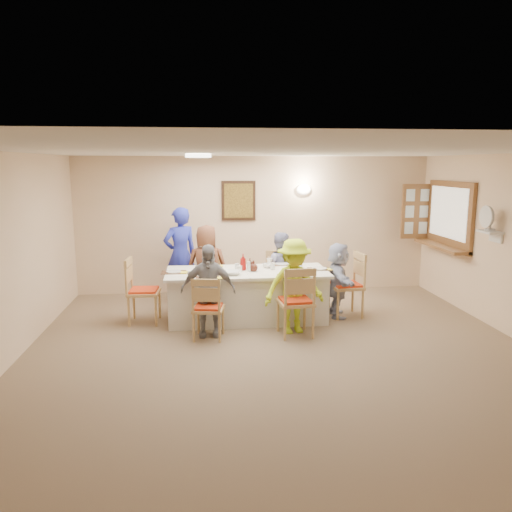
{
  "coord_description": "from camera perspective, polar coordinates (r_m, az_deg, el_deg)",
  "views": [
    {
      "loc": [
        -0.95,
        -5.63,
        2.35
      ],
      "look_at": [
        -0.2,
        1.4,
        1.05
      ],
      "focal_mm": 35.0,
      "sensor_mm": 36.0,
      "label": 1
    }
  ],
  "objects": [
    {
      "name": "ground",
      "position": [
        6.17,
        3.3,
        -11.97
      ],
      "size": [
        7.0,
        7.0,
        0.0
      ],
      "primitive_type": "plane",
      "color": "#7D6A4F"
    },
    {
      "name": "room_walls",
      "position": [
        5.77,
        3.46,
        2.08
      ],
      "size": [
        7.0,
        7.0,
        7.0
      ],
      "color": "beige",
      "rests_on": "ground"
    },
    {
      "name": "wall_picture",
      "position": [
        9.14,
        -2.01,
        6.34
      ],
      "size": [
        0.62,
        0.05,
        0.72
      ],
      "color": "#3B2214",
      "rests_on": "room_walls"
    },
    {
      "name": "wall_sconce",
      "position": [
        9.27,
        5.48,
        7.59
      ],
      "size": [
        0.26,
        0.09,
        0.18
      ],
      "primitive_type": "ellipsoid",
      "color": "white",
      "rests_on": "room_walls"
    },
    {
      "name": "ceiling_light",
      "position": [
        7.13,
        -6.62,
        11.32
      ],
      "size": [
        0.36,
        0.36,
        0.05
      ],
      "primitive_type": "cylinder",
      "color": "white",
      "rests_on": "room_walls"
    },
    {
      "name": "serving_hatch",
      "position": [
        9.08,
        21.26,
        4.34
      ],
      "size": [
        0.06,
        1.5,
        1.15
      ],
      "primitive_type": "cube",
      "color": "brown",
      "rests_on": "room_walls"
    },
    {
      "name": "hatch_sill",
      "position": [
        9.09,
        20.38,
        1.07
      ],
      "size": [
        0.3,
        1.5,
        0.05
      ],
      "primitive_type": "cube",
      "color": "brown",
      "rests_on": "room_walls"
    },
    {
      "name": "shutter_door",
      "position": [
        9.65,
        17.83,
        4.87
      ],
      "size": [
        0.55,
        0.04,
        1.0
      ],
      "primitive_type": "cube",
      "color": "brown",
      "rests_on": "room_walls"
    },
    {
      "name": "fan_shelf",
      "position": [
        7.88,
        25.16,
        2.51
      ],
      "size": [
        0.22,
        0.36,
        0.03
      ],
      "primitive_type": "cube",
      "color": "white",
      "rests_on": "room_walls"
    },
    {
      "name": "desk_fan",
      "position": [
        7.85,
        25.05,
        3.59
      ],
      "size": [
        0.3,
        0.3,
        0.28
      ],
      "primitive_type": null,
      "color": "#A5A5A8",
      "rests_on": "fan_shelf"
    },
    {
      "name": "dining_table",
      "position": [
        7.66,
        -1.02,
        -4.49
      ],
      "size": [
        2.44,
        1.03,
        0.76
      ],
      "primitive_type": "cube",
      "color": "white",
      "rests_on": "ground"
    },
    {
      "name": "chair_back_left",
      "position": [
        8.38,
        -5.6,
        -2.63
      ],
      "size": [
        0.51,
        0.51,
        0.93
      ],
      "primitive_type": null,
      "rotation": [
        0.0,
        0.0,
        -0.17
      ],
      "color": "tan",
      "rests_on": "ground"
    },
    {
      "name": "chair_back_right",
      "position": [
        8.48,
        2.54,
        -2.52
      ],
      "size": [
        0.45,
        0.45,
        0.9
      ],
      "primitive_type": null,
      "rotation": [
        0.0,
        0.0,
        -0.04
      ],
      "color": "tan",
      "rests_on": "ground"
    },
    {
      "name": "chair_front_left",
      "position": [
        6.84,
        -5.46,
        -5.82
      ],
      "size": [
        0.49,
        0.49,
        0.88
      ],
      "primitive_type": null,
      "rotation": [
        0.0,
        0.0,
        2.97
      ],
      "color": "tan",
      "rests_on": "ground"
    },
    {
      "name": "chair_front_right",
      "position": [
        6.94,
        4.53,
        -5.08
      ],
      "size": [
        0.52,
        0.52,
        1.0
      ],
      "primitive_type": null,
      "rotation": [
        0.0,
        0.0,
        3.24
      ],
      "color": "tan",
      "rests_on": "ground"
    },
    {
      "name": "chair_left_end",
      "position": [
        7.65,
        -12.69,
        -3.85
      ],
      "size": [
        0.5,
        0.5,
        0.99
      ],
      "primitive_type": null,
      "rotation": [
        0.0,
        0.0,
        1.51
      ],
      "color": "tan",
      "rests_on": "ground"
    },
    {
      "name": "chair_right_end",
      "position": [
        7.91,
        10.25,
        -3.23
      ],
      "size": [
        0.53,
        0.53,
        1.01
      ],
      "primitive_type": null,
      "rotation": [
        0.0,
        0.0,
        -1.48
      ],
      "color": "tan",
      "rests_on": "ground"
    },
    {
      "name": "diner_back_left",
      "position": [
        8.22,
        -5.62,
        -1.24
      ],
      "size": [
        0.68,
        0.44,
        1.39
      ],
      "primitive_type": "imported",
      "rotation": [
        0.0,
        0.0,
        3.14
      ],
      "color": "brown",
      "rests_on": "ground"
    },
    {
      "name": "diner_back_right",
      "position": [
        8.33,
        2.67,
        -1.54
      ],
      "size": [
        0.78,
        0.7,
        1.25
      ],
      "primitive_type": "imported",
      "rotation": [
        0.0,
        0.0,
        2.95
      ],
      "color": "#8F93BD",
      "rests_on": "ground"
    },
    {
      "name": "diner_front_left",
      "position": [
        6.9,
        -5.5,
        -3.93
      ],
      "size": [
        0.79,
        0.39,
        1.29
      ],
      "primitive_type": "imported",
      "rotation": [
        0.0,
        0.0,
        -0.05
      ],
      "color": "#939299",
      "rests_on": "ground"
    },
    {
      "name": "diner_front_right",
      "position": [
        7.01,
        4.37,
        -3.47
      ],
      "size": [
        1.04,
        0.79,
        1.34
      ],
      "primitive_type": "imported",
      "rotation": [
        0.0,
        0.0,
        0.18
      ],
      "color": "#C8EC26",
      "rests_on": "ground"
    },
    {
      "name": "diner_right_end",
      "position": [
        7.86,
        9.36,
        -2.71
      ],
      "size": [
        1.17,
        0.61,
        1.17
      ],
      "primitive_type": "imported",
      "rotation": [
        0.0,
        0.0,
        1.45
      ],
      "color": "silver",
      "rests_on": "ground"
    },
    {
      "name": "caregiver",
      "position": [
        8.67,
        -8.64,
        0.13
      ],
      "size": [
        0.9,
        0.85,
        1.64
      ],
      "primitive_type": "imported",
      "rotation": [
        0.0,
        0.0,
        3.58
      ],
      "color": "#2935BE",
      "rests_on": "ground"
    },
    {
      "name": "placemat_fl",
      "position": [
        7.13,
        -5.55,
        -2.49
      ],
      "size": [
        0.34,
        0.25,
        0.01
      ],
      "primitive_type": "cube",
      "color": "#472B19",
      "rests_on": "dining_table"
    },
    {
      "name": "plate_fl",
      "position": [
        7.13,
        -5.55,
        -2.41
      ],
      "size": [
        0.25,
        0.25,
        0.02
      ],
      "primitive_type": "cylinder",
      "color": "white",
      "rests_on": "dining_table"
    },
    {
      "name": "napkin_fl",
      "position": [
        7.08,
        -4.08,
        -2.5
      ],
      "size": [
        0.13,
        0.13,
        0.01
      ],
      "primitive_type": "cube",
      "color": "yellow",
      "rests_on": "dining_table"
    },
    {
      "name": "placemat_fr",
      "position": [
        7.24,
        4.0,
        -2.27
      ],
      "size": [
        0.37,
        0.27,
        0.01
      ],
      "primitive_type": "cube",
      "color": "#472B19",
      "rests_on": "dining_table"
    },
    {
      "name": "plate_fr",
      "position": [
        7.24,
        4.01,
        -2.19
      ],
      "size": [
        0.24,
        0.24,
        0.02
      ],
      "primitive_type": "cylinder",
      "color": "white",
      "rests_on": "dining_table"
    },
    {
      "name": "napkin_fr",
      "position": [
        7.22,
        5.48,
        -2.27
      ],
      "size": [
        0.14,
        0.14,
        0.01
      ],
      "primitive_type": "cube",
      "color": "yellow",
      "rests_on": "dining_table"
    },
    {
      "name": "placemat_bl",
      "position": [
        7.95,
        -5.61,
        -1.14
      ],
      "size": [
        0.35,
        0.26,
        0.01
      ],
      "primitive_type": "cube",
      "color": "#472B19",
      "rests_on": "dining_table"
    },
    {
      "name": "plate_bl",
      "position": [
        7.95,
        -5.61,
        -1.07
      ],
      "size": [
        0.22,
        0.22,
        0.01
      ],
      "primitive_type": "cylinder",
      "color": "white",
      "rests_on": "dining_table"
    },
    {
      "name": "napkin_bl",
      "position": [
        7.9,
        -4.31,
        -1.14
      ],
      "size": [
        0.13,
        0.13,
        0.01
      ],
      "primitive_type": "cube",
      "color": "yellow",
      "rests_on": "dining_table"
    },
    {
      "name": "placemat_br",
      "position": [
        8.05,
        2.96,
        -0.97
      ],
      "size": [
        0.33,
        0.24,
        0.01
      ],
      "primitive_type": "cube",
      "color": "#472B19",
      "rests_on": "dining_table"
    },
    {
      "name": "plate_br",
      "position": [
        8.05,
        2.96,
        -0.9
      ],
      "size": [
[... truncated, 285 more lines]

